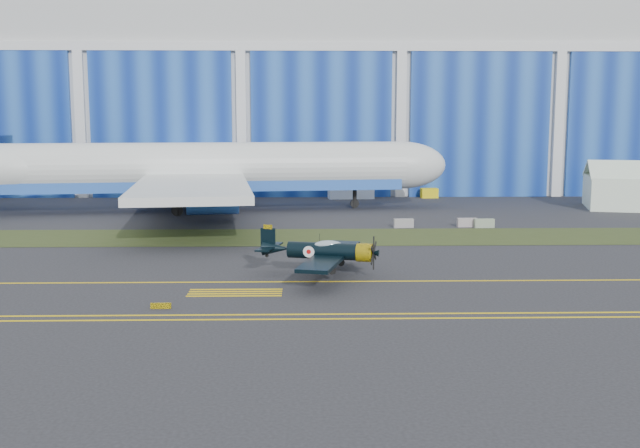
{
  "coord_description": "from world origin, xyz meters",
  "views": [
    {
      "loc": [
        -13.7,
        -54.85,
        11.16
      ],
      "look_at": [
        -12.24,
        5.57,
        2.45
      ],
      "focal_mm": 42.0,
      "sensor_mm": 36.0,
      "label": 1
    }
  ],
  "objects_px": {
    "warbird": "(323,251)",
    "tug": "(429,193)",
    "shipping_container": "(351,189)",
    "jetliner": "(203,113)"
  },
  "relations": [
    {
      "from": "warbird",
      "to": "tug",
      "type": "relative_size",
      "value": 5.91
    },
    {
      "from": "tug",
      "to": "jetliner",
      "type": "bearing_deg",
      "value": -159.18
    },
    {
      "from": "shipping_container",
      "to": "tug",
      "type": "height_order",
      "value": "shipping_container"
    },
    {
      "from": "shipping_container",
      "to": "tug",
      "type": "xyz_separation_m",
      "value": [
        10.89,
        0.44,
        -0.67
      ]
    },
    {
      "from": "jetliner",
      "to": "shipping_container",
      "type": "bearing_deg",
      "value": 28.36
    },
    {
      "from": "warbird",
      "to": "shipping_container",
      "type": "xyz_separation_m",
      "value": [
        5.24,
        50.58,
        -0.52
      ]
    },
    {
      "from": "warbird",
      "to": "tug",
      "type": "bearing_deg",
      "value": 87.04
    },
    {
      "from": "tug",
      "to": "shipping_container",
      "type": "bearing_deg",
      "value": 178.69
    },
    {
      "from": "jetliner",
      "to": "tug",
      "type": "relative_size",
      "value": 31.7
    },
    {
      "from": "shipping_container",
      "to": "tug",
      "type": "bearing_deg",
      "value": -2.12
    }
  ]
}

